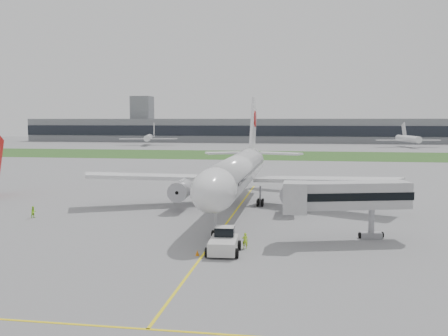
% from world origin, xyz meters
% --- Properties ---
extents(ground, '(600.00, 600.00, 0.00)m').
position_xyz_m(ground, '(0.00, 0.00, 0.00)').
color(ground, gray).
rests_on(ground, ground).
extents(apron_markings, '(70.00, 70.00, 0.04)m').
position_xyz_m(apron_markings, '(0.00, -5.00, 0.00)').
color(apron_markings, yellow).
rests_on(apron_markings, ground).
extents(grass_strip, '(600.00, 50.00, 0.02)m').
position_xyz_m(grass_strip, '(0.00, 120.00, 0.01)').
color(grass_strip, '#2D5720').
rests_on(grass_strip, ground).
extents(terminal_building, '(320.00, 22.30, 14.00)m').
position_xyz_m(terminal_building, '(0.00, 229.87, 7.00)').
color(terminal_building, slate).
rests_on(terminal_building, ground).
extents(control_tower, '(12.00, 12.00, 56.00)m').
position_xyz_m(control_tower, '(-90.00, 232.00, 0.00)').
color(control_tower, slate).
rests_on(control_tower, ground).
extents(airliner, '(48.13, 53.95, 17.88)m').
position_xyz_m(airliner, '(0.00, 4.87, 5.66)').
color(airliner, silver).
rests_on(airliner, ground).
extents(pushback_tug, '(3.48, 4.95, 2.46)m').
position_xyz_m(pushback_tug, '(1.89, -20.88, 1.13)').
color(pushback_tug, silver).
rests_on(pushback_tug, ground).
extents(jet_bridge, '(14.13, 7.38, 6.68)m').
position_xyz_m(jet_bridge, '(13.92, -13.74, 4.94)').
color(jet_bridge, '#AEAEB1').
rests_on(jet_bridge, ground).
extents(safety_cone_left, '(0.41, 0.41, 0.57)m').
position_xyz_m(safety_cone_left, '(-0.50, -22.48, 0.28)').
color(safety_cone_left, orange).
rests_on(safety_cone_left, ground).
extents(safety_cone_right, '(0.45, 0.45, 0.62)m').
position_xyz_m(safety_cone_right, '(1.72, -20.66, 0.31)').
color(safety_cone_right, orange).
rests_on(safety_cone_right, ground).
extents(ground_crew_near, '(0.67, 0.50, 1.66)m').
position_xyz_m(ground_crew_near, '(3.83, -18.97, 0.83)').
color(ground_crew_near, '#BBF929').
rests_on(ground_crew_near, ground).
extents(ground_crew_far, '(0.95, 0.99, 1.61)m').
position_xyz_m(ground_crew_far, '(-26.59, -7.34, 0.81)').
color(ground_crew_far, '#A4F629').
rests_on(ground_crew_far, ground).
extents(distant_aircraft_left, '(35.77, 33.18, 11.55)m').
position_xyz_m(distant_aircraft_left, '(-70.98, 184.05, 0.00)').
color(distant_aircraft_left, silver).
rests_on(distant_aircraft_left, ground).
extents(distant_aircraft_right, '(34.80, 31.77, 11.83)m').
position_xyz_m(distant_aircraft_right, '(60.53, 186.02, 0.00)').
color(distant_aircraft_right, silver).
rests_on(distant_aircraft_right, ground).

